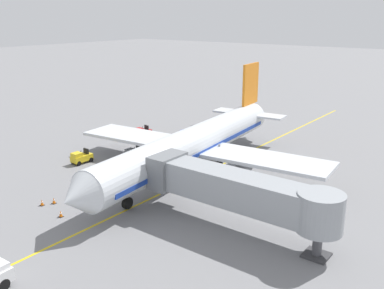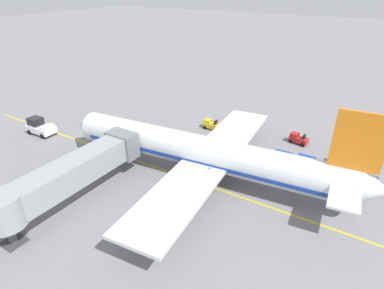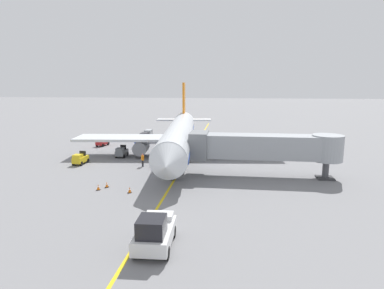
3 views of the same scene
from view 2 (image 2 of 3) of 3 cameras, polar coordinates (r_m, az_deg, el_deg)
name	(u,v)px [view 2 (image 2 of 3)]	position (r m, az deg, el deg)	size (l,w,h in m)	color
ground_plane	(209,186)	(35.93, 3.11, -7.41)	(400.00, 400.00, 0.00)	slate
gate_lead_in_line	(209,186)	(35.93, 3.11, -7.41)	(0.24, 80.00, 0.01)	gold
parked_airliner	(204,153)	(35.82, 2.23, -1.52)	(30.37, 37.35, 10.63)	silver
jet_bridge	(71,174)	(33.79, -20.84, -4.87)	(16.80, 3.50, 4.98)	#93999E
pushback_tractor	(40,127)	(52.28, -25.43, 2.83)	(2.38, 4.49, 2.40)	silver
baggage_tug_lead	(228,142)	(43.88, 6.51, 0.40)	(1.30, 2.51, 1.62)	slate
baggage_tug_trailing	(211,125)	(49.04, 3.44, 3.54)	(1.34, 2.53, 1.62)	gold
baggage_tug_spare	(298,139)	(46.92, 18.41, 0.96)	(1.65, 2.67, 1.62)	#B21E1E
baggage_cart_front	(282,157)	(41.05, 15.78, -2.17)	(1.36, 2.92, 1.58)	#4C4C51
baggage_cart_second_in_train	(306,162)	(40.91, 19.58, -2.89)	(1.36, 2.92, 1.58)	#4C4C51
baggage_cart_third_in_train	(332,167)	(40.87, 23.63, -3.71)	(1.36, 2.92, 1.58)	#4C4C51
baggage_cart_tail_end	(368,176)	(40.97, 28.90, -4.88)	(1.36, 2.92, 1.58)	#4C4C51
ground_crew_wing_walker	(178,144)	(42.53, -2.43, 0.01)	(0.53, 0.61, 1.69)	#232328
safety_cone_nose_left	(116,136)	(47.73, -13.43, 1.54)	(0.36, 0.36, 0.59)	black
safety_cone_nose_right	(133,128)	(49.61, -10.42, 2.87)	(0.36, 0.36, 0.59)	black
safety_cone_wing_tip	(136,131)	(48.69, -10.01, 2.42)	(0.36, 0.36, 0.59)	black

